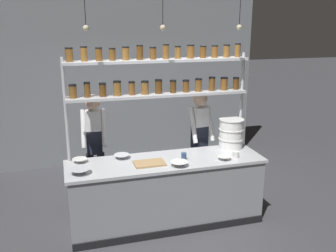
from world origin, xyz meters
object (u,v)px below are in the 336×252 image
at_px(prep_bowl_far_left, 122,157).
at_px(container_stack, 231,133).
at_px(cutting_board, 150,163).
at_px(prep_bowl_near_right, 179,164).
at_px(prep_bowl_near_left, 80,171).
at_px(prep_bowl_center_front, 224,158).
at_px(serving_cup_by_board, 236,155).
at_px(serving_cup_front, 184,156).
at_px(spice_shelf_unit, 159,80).
at_px(chef_left, 95,143).
at_px(prep_bowl_center_back, 80,161).
at_px(chef_center, 200,138).

bearing_deg(prep_bowl_far_left, container_stack, 0.59).
distance_m(cutting_board, prep_bowl_far_left, 0.43).
distance_m(prep_bowl_near_right, prep_bowl_far_left, 0.81).
xyz_separation_m(prep_bowl_near_left, prep_bowl_far_left, (0.57, 0.38, -0.01)).
height_order(prep_bowl_center_front, serving_cup_by_board, serving_cup_by_board).
xyz_separation_m(prep_bowl_near_right, serving_cup_front, (0.13, 0.21, 0.02)).
height_order(spice_shelf_unit, cutting_board, spice_shelf_unit).
relative_size(chef_left, prep_bowl_center_back, 8.89).
bearing_deg(serving_cup_front, prep_bowl_center_front, -16.81).
bearing_deg(prep_bowl_center_back, prep_bowl_near_left, -93.17).
xyz_separation_m(chef_left, container_stack, (1.91, -0.58, 0.15)).
height_order(prep_bowl_center_back, serving_cup_by_board, serving_cup_by_board).
height_order(chef_center, cutting_board, chef_center).
bearing_deg(prep_bowl_near_left, chef_center, 23.19).
relative_size(spice_shelf_unit, cutting_board, 6.29).
bearing_deg(prep_bowl_center_front, prep_bowl_near_left, 178.71).
bearing_deg(prep_bowl_center_front, prep_bowl_near_right, -175.47).
relative_size(prep_bowl_near_left, serving_cup_by_board, 2.85).
distance_m(chef_left, serving_cup_front, 1.39).
relative_size(spice_shelf_unit, prep_bowl_near_right, 10.97).
height_order(prep_bowl_near_left, serving_cup_by_board, serving_cup_by_board).
distance_m(prep_bowl_center_back, serving_cup_by_board, 2.08).
distance_m(chef_center, container_stack, 0.54).
bearing_deg(serving_cup_by_board, chef_center, 105.38).
bearing_deg(serving_cup_front, cutting_board, -175.94).
bearing_deg(prep_bowl_near_right, prep_bowl_center_back, 158.22).
relative_size(prep_bowl_center_back, prep_bowl_far_left, 0.91).
bearing_deg(chef_center, prep_bowl_far_left, -169.93).
bearing_deg(serving_cup_front, container_stack, 19.26).
bearing_deg(serving_cup_by_board, prep_bowl_center_back, 168.94).
height_order(spice_shelf_unit, chef_center, spice_shelf_unit).
distance_m(chef_center, prep_bowl_far_left, 1.34).
bearing_deg(prep_bowl_far_left, prep_bowl_near_left, -146.36).
xyz_separation_m(cutting_board, prep_bowl_near_left, (-0.89, -0.08, 0.02)).
relative_size(spice_shelf_unit, container_stack, 5.86).
xyz_separation_m(prep_bowl_center_front, prep_bowl_far_left, (-1.31, 0.42, 0.00)).
height_order(prep_bowl_near_right, prep_bowl_far_left, prep_bowl_near_right).
bearing_deg(container_stack, cutting_board, -166.16).
xyz_separation_m(prep_bowl_far_left, serving_cup_front, (0.79, -0.27, 0.02)).
distance_m(chef_center, prep_bowl_near_right, 1.08).
bearing_deg(serving_cup_by_board, prep_bowl_near_right, -174.24).
height_order(chef_left, prep_bowl_far_left, chef_left).
bearing_deg(prep_bowl_center_front, spice_shelf_unit, 144.76).
bearing_deg(cutting_board, chef_center, 36.55).
relative_size(container_stack, prep_bowl_near_right, 1.87).
relative_size(prep_bowl_near_right, prep_bowl_far_left, 1.09).
distance_m(prep_bowl_near_left, prep_bowl_far_left, 0.69).
bearing_deg(container_stack, prep_bowl_near_left, -169.64).
height_order(container_stack, prep_bowl_center_back, container_stack).
bearing_deg(spice_shelf_unit, prep_bowl_near_right, -79.71).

